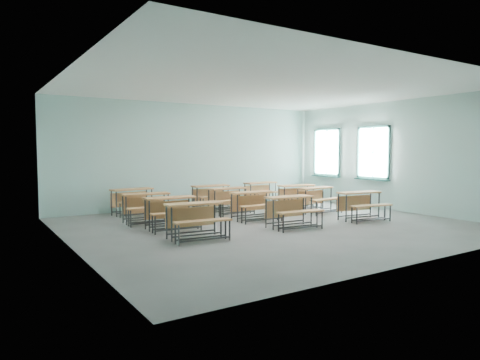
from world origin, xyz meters
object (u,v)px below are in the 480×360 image
object	(u,v)px
desk_unit_r2c1	(230,196)
desk_unit_r3c0	(134,197)
desk_unit_r2c0	(147,203)
desk_unit_r0c0	(196,215)
desk_unit_r0c2	(362,201)
desk_unit_r3c2	(262,190)
desk_unit_r1c2	(317,196)
desk_unit_r3c1	(212,193)
desk_unit_r0c1	(292,207)
desk_unit_r1c0	(172,208)
desk_unit_r2c2	(298,193)
desk_unit_r1c1	(255,201)

from	to	relation	value
desk_unit_r2c1	desk_unit_r3c0	xyz separation A→B (m)	(-2.33, 1.22, 0.00)
desk_unit_r2c0	desk_unit_r3c0	distance (m)	1.43
desk_unit_r0c0	desk_unit_r0c2	world-z (taller)	same
desk_unit_r0c0	desk_unit_r3c2	distance (m)	5.75
desk_unit_r2c1	desk_unit_r2c0	bearing A→B (deg)	-178.79
desk_unit_r1c2	desk_unit_r3c1	xyz separation A→B (m)	(-2.15, 2.24, 0.00)
desk_unit_r0c0	desk_unit_r1c2	xyz separation A→B (m)	(4.52, 1.37, 0.00)
desk_unit_r0c0	desk_unit_r2c0	world-z (taller)	same
desk_unit_r0c0	desk_unit_r3c2	size ratio (longest dim) A/B	1.01
desk_unit_r0c2	desk_unit_r3c0	world-z (taller)	same
desk_unit_r0c1	desk_unit_r2c0	size ratio (longest dim) A/B	1.01
desk_unit_r1c2	desk_unit_r3c2	xyz separation A→B (m)	(-0.19, 2.40, 0.00)
desk_unit_r1c0	desk_unit_r0c2	bearing A→B (deg)	-14.12
desk_unit_r0c0	desk_unit_r1c0	size ratio (longest dim) A/B	1.01
desk_unit_r0c0	desk_unit_r3c0	size ratio (longest dim) A/B	0.97
desk_unit_r0c0	desk_unit_r3c0	world-z (taller)	same
desk_unit_r0c2	desk_unit_r3c0	distance (m)	6.04
desk_unit_r1c0	desk_unit_r3c1	distance (m)	3.33
desk_unit_r0c0	desk_unit_r2c2	size ratio (longest dim) A/B	0.99
desk_unit_r3c0	desk_unit_r3c1	distance (m)	2.36
desk_unit_r1c2	desk_unit_r3c0	bearing A→B (deg)	147.24
desk_unit_r2c2	desk_unit_r3c0	xyz separation A→B (m)	(-4.59, 1.47, 0.00)
desk_unit_r0c1	desk_unit_r3c2	bearing A→B (deg)	67.69
desk_unit_r1c2	desk_unit_r1c1	bearing A→B (deg)	177.99
desk_unit_r0c2	desk_unit_r1c2	xyz separation A→B (m)	(-0.04, 1.57, 0.00)
desk_unit_r3c1	desk_unit_r3c0	bearing A→B (deg)	177.14
desk_unit_r3c0	desk_unit_r3c1	bearing A→B (deg)	-11.68
desk_unit_r1c2	desk_unit_r3c1	distance (m)	3.11
desk_unit_r1c0	desk_unit_r3c2	world-z (taller)	same
desk_unit_r0c1	desk_unit_r2c0	distance (m)	3.50
desk_unit_r2c2	desk_unit_r1c1	bearing A→B (deg)	-150.17
desk_unit_r0c1	desk_unit_r3c0	xyz separation A→B (m)	(-2.39, 3.83, 0.00)
desk_unit_r1c0	desk_unit_r1c2	distance (m)	4.49
desk_unit_r0c1	desk_unit_r1c0	bearing A→B (deg)	155.56
desk_unit_r1c1	desk_unit_r2c0	distance (m)	2.66
desk_unit_r2c2	desk_unit_r3c1	distance (m)	2.59
desk_unit_r0c2	desk_unit_r3c2	xyz separation A→B (m)	(-0.22, 3.97, 0.00)
desk_unit_r0c2	desk_unit_r3c2	bearing A→B (deg)	100.69
desk_unit_r2c0	desk_unit_r3c1	world-z (taller)	same
desk_unit_r2c2	desk_unit_r0c1	bearing A→B (deg)	-127.37
desk_unit_r2c1	desk_unit_r3c0	world-z (taller)	same
desk_unit_r0c0	desk_unit_r2c2	bearing A→B (deg)	31.24
desk_unit_r0c1	desk_unit_r2c2	xyz separation A→B (m)	(2.21, 2.36, 0.00)
desk_unit_r0c2	desk_unit_r3c1	bearing A→B (deg)	127.30
desk_unit_r0c1	desk_unit_r2c1	xyz separation A→B (m)	(-0.06, 2.62, 0.00)
desk_unit_r2c2	desk_unit_r3c1	xyz separation A→B (m)	(-2.24, 1.31, 0.00)
desk_unit_r3c0	desk_unit_r2c0	bearing A→B (deg)	-103.81
desk_unit_r0c0	desk_unit_r2c0	size ratio (longest dim) A/B	1.01
desk_unit_r3c1	desk_unit_r3c2	size ratio (longest dim) A/B	0.97
desk_unit_r0c2	desk_unit_r2c1	bearing A→B (deg)	136.22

